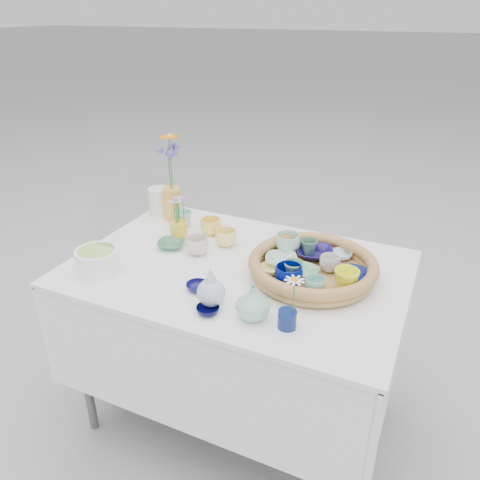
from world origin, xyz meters
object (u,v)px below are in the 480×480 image
at_px(display_table, 238,412).
at_px(bud_vase_seafoam, 253,302).
at_px(wicker_tray, 313,267).
at_px(tall_vase_yellow, 173,203).

relative_size(display_table, bud_vase_seafoam, 10.91).
xyz_separation_m(display_table, wicker_tray, (0.28, 0.05, 0.80)).
height_order(display_table, tall_vase_yellow, tall_vase_yellow).
distance_m(bud_vase_seafoam, tall_vase_yellow, 0.86).
bearing_deg(display_table, wicker_tray, 10.12).
xyz_separation_m(display_table, tall_vase_yellow, (-0.47, 0.29, 0.84)).
xyz_separation_m(display_table, bud_vase_seafoam, (0.18, -0.28, 0.82)).
distance_m(wicker_tray, bud_vase_seafoam, 0.34).
distance_m(display_table, tall_vase_yellow, 1.01).
bearing_deg(wicker_tray, bud_vase_seafoam, -106.55).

